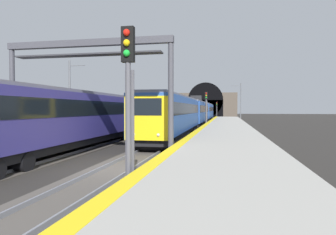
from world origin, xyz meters
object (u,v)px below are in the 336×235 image
at_px(catenary_mast_near, 241,102).
at_px(railway_signal_far, 217,109).
at_px(train_adjacent_platform, 152,113).
at_px(overhead_signal_gantry, 87,68).
at_px(train_main_approaching, 196,112).
at_px(railway_signal_mid, 206,106).
at_px(catenary_mast_far, 70,96).
at_px(railway_signal_near, 128,97).

bearing_deg(catenary_mast_near, railway_signal_far, 15.27).
xyz_separation_m(train_adjacent_platform, overhead_signal_gantry, (-24.08, -2.52, 2.72)).
distance_m(train_main_approaching, catenary_mast_near, 19.08).
relative_size(train_adjacent_platform, overhead_signal_gantry, 6.50).
distance_m(train_adjacent_platform, railway_signal_mid, 7.76).
relative_size(overhead_signal_gantry, catenary_mast_far, 1.14).
xyz_separation_m(railway_signal_mid, overhead_signal_gantry, (-27.40, 4.45, 1.86)).
height_order(train_adjacent_platform, overhead_signal_gantry, overhead_signal_gantry).
bearing_deg(overhead_signal_gantry, catenary_mast_near, -11.51).
height_order(train_adjacent_platform, railway_signal_near, railway_signal_near).
relative_size(railway_signal_near, catenary_mast_near, 0.63).
bearing_deg(railway_signal_near, railway_signal_mid, -180.00).
bearing_deg(train_main_approaching, catenary_mast_far, -38.32).
distance_m(railway_signal_near, railway_signal_far, 76.60).
bearing_deg(railway_signal_mid, railway_signal_near, 0.00).
distance_m(railway_signal_near, railway_signal_mid, 33.68).
relative_size(train_main_approaching, catenary_mast_far, 7.25).
distance_m(railway_signal_near, catenary_mast_near, 56.19).
height_order(train_main_approaching, overhead_signal_gantry, overhead_signal_gantry).
relative_size(railway_signal_mid, catenary_mast_near, 0.63).
bearing_deg(train_adjacent_platform, catenary_mast_near, -26.29).
height_order(railway_signal_mid, catenary_mast_far, catenary_mast_far).
bearing_deg(overhead_signal_gantry, railway_signal_mid, -9.23).
bearing_deg(catenary_mast_near, train_main_approaching, 156.44).
height_order(railway_signal_mid, railway_signal_far, railway_signal_mid).
distance_m(train_adjacent_platform, railway_signal_far, 46.76).
height_order(railway_signal_near, railway_signal_mid, railway_signal_near).
relative_size(train_main_approaching, overhead_signal_gantry, 6.38).
xyz_separation_m(train_main_approaching, train_adjacent_platform, (-8.14, 5.04, -0.00)).
bearing_deg(train_adjacent_platform, catenary_mast_far, 136.53).
distance_m(train_adjacent_platform, catenary_mast_near, 28.55).
height_order(railway_signal_mid, catenary_mast_near, catenary_mast_near).
distance_m(catenary_mast_near, catenary_mast_far, 39.16).
height_order(overhead_signal_gantry, catenary_mast_far, catenary_mast_far).
height_order(train_main_approaching, railway_signal_near, railway_signal_near).
relative_size(train_adjacent_platform, railway_signal_far, 12.94).
height_order(train_main_approaching, train_adjacent_platform, train_main_approaching).
distance_m(railway_signal_far, overhead_signal_gantry, 70.49).
relative_size(railway_signal_mid, railway_signal_far, 1.10).
bearing_deg(railway_signal_mid, train_main_approaching, -158.17).
xyz_separation_m(train_main_approaching, railway_signal_far, (38.10, -1.93, 0.58)).
bearing_deg(catenary_mast_near, railway_signal_near, 174.22).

